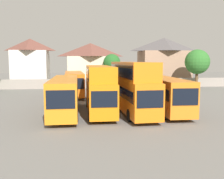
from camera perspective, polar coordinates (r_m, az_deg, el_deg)
ground at (r=43.92m, az=-2.53°, el=-0.51°), size 140.00×140.00×0.00m
depot_boundary_wall at (r=49.83m, az=-3.13°, el=1.35°), size 56.00×0.50×1.80m
bus_1 at (r=26.00m, az=-10.39°, el=-0.91°), size 2.60×12.05×3.54m
bus_2 at (r=26.11m, az=-2.80°, el=0.66°), size 2.60×10.82×4.73m
bus_3 at (r=25.97m, az=4.49°, el=1.09°), size 2.89×11.59×5.14m
bus_4 at (r=27.27m, az=11.63°, el=-0.65°), size 2.78×10.99×3.50m
bus_5 at (r=39.71m, az=-8.37°, el=1.60°), size 3.03×12.02×3.51m
bus_6 at (r=40.19m, az=-1.41°, el=1.73°), size 3.06×10.55×3.52m
bus_7 at (r=40.06m, az=3.07°, el=1.56°), size 2.66×10.88×3.32m
house_terrace_left at (r=58.30m, az=-17.51°, el=5.88°), size 7.66×7.05×9.91m
house_terrace_centre at (r=57.09m, az=-4.73°, el=5.72°), size 10.34×7.71×9.05m
house_terrace_right at (r=59.65m, az=11.38°, el=6.28°), size 11.17×7.47×10.36m
tree_behind_wall at (r=52.44m, az=-0.04°, el=5.88°), size 3.47×3.47×6.61m
tree_right_of_lot at (r=52.68m, az=18.29°, el=5.80°), size 4.75×4.75×7.42m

